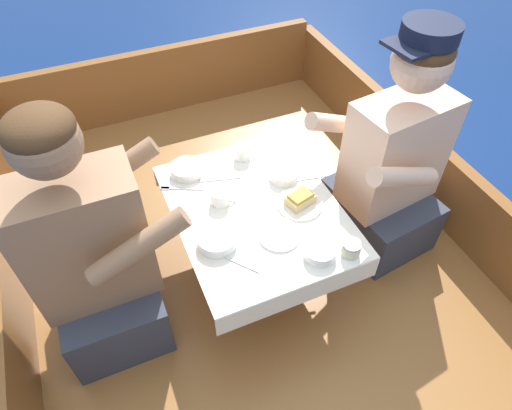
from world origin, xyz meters
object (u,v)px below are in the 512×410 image
Objects in this scene: sandwich at (300,199)px; person_port at (95,258)px; person_starboard at (391,167)px; coffee_cup_port at (243,152)px; coffee_cup_starboard at (220,196)px; tin_can at (351,249)px.

person_port is at bearing 176.05° from sandwich.
coffee_cup_port is at bearing -37.13° from person_starboard.
coffee_cup_starboard is at bearing 153.61° from sandwich.
person_port reaches higher than coffee_cup_port.
sandwich is at bearing -26.39° from coffee_cup_starboard.
coffee_cup_starboard is at bearing 128.28° from tin_can.
person_starboard reaches higher than tin_can.
person_starboard is 0.50m from tin_can.
coffee_cup_port reaches higher than sandwich.
sandwich reaches higher than tin_can.
coffee_cup_port is (-0.54, 0.31, 0.02)m from person_starboard.
person_starboard is (1.21, -0.02, 0.01)m from person_port.
person_starboard is 8.70× the size of sandwich.
person_starboard is at bearing -0.68° from person_port.
coffee_cup_starboard is at bearing 9.54° from person_port.
sandwich is (-0.44, -0.04, 0.02)m from person_starboard.
coffee_cup_port is at bearing 23.50° from person_port.
sandwich is (0.77, -0.05, 0.03)m from person_port.
sandwich is 1.14× the size of coffee_cup_starboard.
coffee_cup_starboard is (0.49, 0.08, 0.03)m from person_port.
sandwich is at bearing -74.52° from coffee_cup_port.
coffee_cup_starboard is (-0.71, 0.10, 0.02)m from person_starboard.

